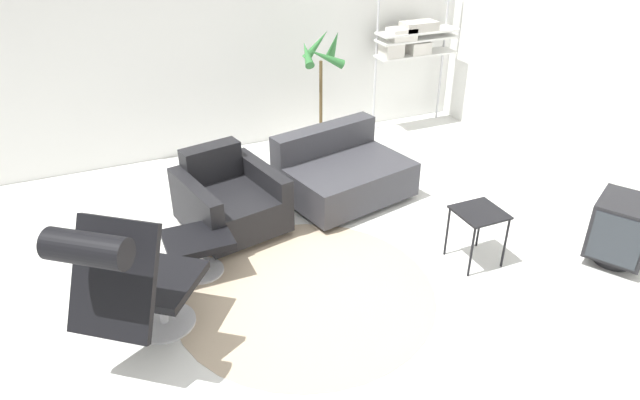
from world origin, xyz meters
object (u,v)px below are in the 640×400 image
object	(u,v)px
lounge_chair	(127,276)
couch_low	(342,174)
crt_television	(622,230)
potted_plant	(321,114)
ottoman	(198,245)
side_table	(479,218)
armchair_red	(229,202)
shelf_unit	(411,40)

from	to	relation	value
lounge_chair	couch_low	bearing A→B (deg)	71.11
crt_television	potted_plant	distance (m)	3.26
ottoman	potted_plant	world-z (taller)	potted_plant
crt_television	couch_low	bearing A→B (deg)	9.83
potted_plant	crt_television	bearing A→B (deg)	-65.16
ottoman	side_table	xyz separation A→B (m)	(2.12, -0.75, 0.15)
lounge_chair	crt_television	world-z (taller)	lounge_chair
armchair_red	potted_plant	bearing A→B (deg)	-152.48
potted_plant	couch_low	bearing A→B (deg)	-102.33
lounge_chair	couch_low	world-z (taller)	lounge_chair
side_table	potted_plant	xyz separation A→B (m)	(-0.30, 2.48, 0.07)
ottoman	side_table	size ratio (longest dim) A/B	1.09
potted_plant	side_table	bearing A→B (deg)	-83.10
side_table	shelf_unit	xyz separation A→B (m)	(1.00, 2.77, 0.70)
armchair_red	lounge_chair	bearing A→B (deg)	41.32
side_table	crt_television	distance (m)	1.18
ottoman	armchair_red	bearing A→B (deg)	54.19
armchair_red	side_table	xyz separation A→B (m)	(1.71, -1.32, 0.15)
armchair_red	potted_plant	world-z (taller)	potted_plant
ottoman	crt_television	size ratio (longest dim) A/B	0.82
ottoman	lounge_chair	bearing A→B (deg)	-127.40
ottoman	couch_low	distance (m)	1.74
lounge_chair	side_table	xyz separation A→B (m)	(2.70, 0.01, -0.24)
armchair_red	potted_plant	distance (m)	1.84
lounge_chair	ottoman	world-z (taller)	lounge_chair
armchair_red	shelf_unit	distance (m)	3.19
side_table	couch_low	bearing A→B (deg)	110.11
ottoman	armchair_red	size ratio (longest dim) A/B	0.51
lounge_chair	side_table	world-z (taller)	lounge_chair
couch_low	potted_plant	world-z (taller)	potted_plant
lounge_chair	side_table	distance (m)	2.71
couch_low	armchair_red	bearing A→B (deg)	-6.68
lounge_chair	shelf_unit	size ratio (longest dim) A/B	0.58
potted_plant	shelf_unit	distance (m)	1.47
side_table	armchair_red	bearing A→B (deg)	142.31
couch_low	side_table	distance (m)	1.54
side_table	crt_television	xyz separation A→B (m)	(1.07, -0.48, -0.11)
couch_low	lounge_chair	bearing A→B (deg)	21.21
crt_television	armchair_red	bearing A→B (deg)	27.14
shelf_unit	couch_low	bearing A→B (deg)	-138.81
armchair_red	shelf_unit	bearing A→B (deg)	-163.69
ottoman	shelf_unit	size ratio (longest dim) A/B	0.26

